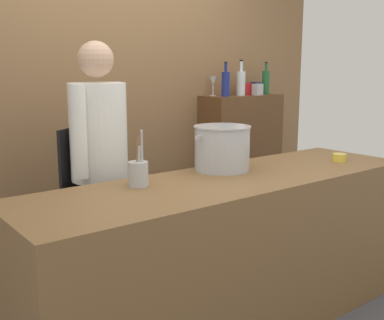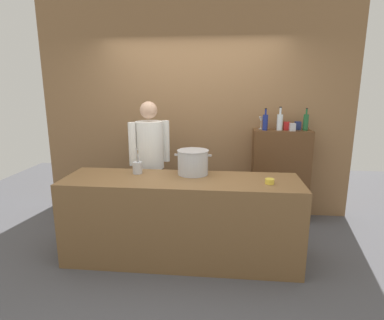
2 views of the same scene
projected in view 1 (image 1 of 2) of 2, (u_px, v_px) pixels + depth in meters
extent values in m
cube|color=olive|center=(108.00, 69.00, 3.63)|extent=(4.40, 0.10, 3.00)
cube|color=brown|center=(229.00, 254.00, 2.74)|extent=(2.46, 0.70, 0.90)
cube|color=brown|center=(240.00, 164.00, 4.36)|extent=(0.76, 0.32, 1.27)
cylinder|color=black|center=(110.00, 239.00, 3.06)|extent=(0.14, 0.14, 0.84)
cylinder|color=black|center=(95.00, 251.00, 2.87)|extent=(0.14, 0.14, 0.84)
cylinder|color=white|center=(98.00, 132.00, 2.83)|extent=(0.34, 0.34, 0.58)
cube|color=black|center=(74.00, 169.00, 2.93)|extent=(0.26, 0.19, 0.52)
cylinder|color=white|center=(115.00, 123.00, 3.03)|extent=(0.09, 0.09, 0.52)
cylinder|color=white|center=(79.00, 132.00, 2.62)|extent=(0.09, 0.09, 0.52)
sphere|color=tan|center=(96.00, 59.00, 2.75)|extent=(0.21, 0.21, 0.21)
cylinder|color=#B7BABF|center=(222.00, 149.00, 2.84)|extent=(0.33, 0.33, 0.26)
cylinder|color=#B7BABF|center=(222.00, 127.00, 2.82)|extent=(0.34, 0.34, 0.01)
cube|color=#B7BABF|center=(198.00, 138.00, 2.72)|extent=(0.04, 0.02, 0.02)
cube|color=#B7BABF|center=(244.00, 132.00, 2.94)|extent=(0.04, 0.02, 0.02)
cylinder|color=#B7BABF|center=(138.00, 174.00, 2.46)|extent=(0.10, 0.10, 0.13)
cylinder|color=#B7BABF|center=(139.00, 164.00, 2.46)|extent=(0.01, 0.02, 0.19)
cylinder|color=#B7BABF|center=(142.00, 156.00, 2.45)|extent=(0.04, 0.06, 0.28)
cylinder|color=olive|center=(137.00, 160.00, 2.45)|extent=(0.03, 0.01, 0.24)
cylinder|color=yellow|center=(339.00, 158.00, 3.12)|extent=(0.09, 0.09, 0.05)
cylinder|color=navy|center=(226.00, 84.00, 4.03)|extent=(0.07, 0.07, 0.21)
cylinder|color=navy|center=(226.00, 68.00, 4.01)|extent=(0.02, 0.02, 0.07)
cylinder|color=black|center=(226.00, 62.00, 4.00)|extent=(0.03, 0.03, 0.01)
cylinder|color=#1E592D|center=(266.00, 83.00, 4.38)|extent=(0.07, 0.07, 0.21)
cylinder|color=#1E592D|center=(266.00, 67.00, 4.36)|extent=(0.02, 0.02, 0.07)
cylinder|color=black|center=(266.00, 63.00, 4.35)|extent=(0.03, 0.03, 0.01)
cylinder|color=silver|center=(241.00, 83.00, 4.16)|extent=(0.08, 0.08, 0.21)
cylinder|color=silver|center=(241.00, 66.00, 4.13)|extent=(0.03, 0.03, 0.09)
cylinder|color=black|center=(241.00, 60.00, 4.12)|extent=(0.03, 0.03, 0.01)
cylinder|color=silver|center=(213.00, 96.00, 4.12)|extent=(0.06, 0.06, 0.01)
cylinder|color=silver|center=(213.00, 90.00, 4.11)|extent=(0.01, 0.01, 0.09)
cone|color=silver|center=(213.00, 81.00, 4.09)|extent=(0.07, 0.07, 0.08)
cube|color=red|center=(246.00, 89.00, 4.26)|extent=(0.08, 0.08, 0.11)
cube|color=#B2B2B7|center=(257.00, 89.00, 4.22)|extent=(0.07, 0.07, 0.10)
cube|color=navy|center=(255.00, 88.00, 4.37)|extent=(0.07, 0.07, 0.11)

